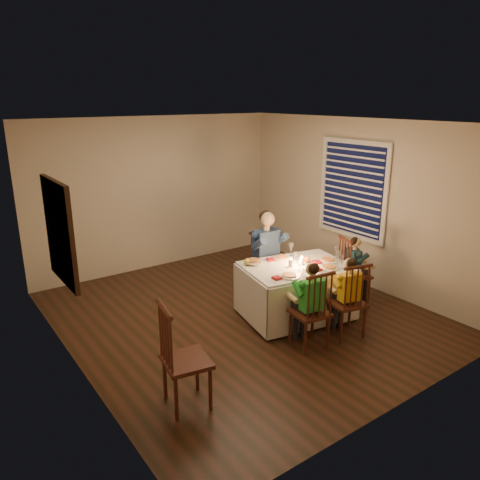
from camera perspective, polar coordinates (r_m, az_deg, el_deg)
ground at (r=6.57m, az=0.26°, el=-9.13°), size 5.00×5.00×0.00m
wall_left at (r=5.18m, az=-20.37°, el=-2.07°), size 0.02×5.00×2.60m
wall_right at (r=7.61m, az=14.19°, el=4.43°), size 0.02×5.00×2.60m
wall_back at (r=8.21m, az=-10.05°, el=5.60°), size 4.50×0.02×2.60m
ceiling at (r=5.90m, az=0.29°, el=14.15°), size 5.00×5.00×0.00m
dining_table at (r=6.39m, az=6.86°, el=-4.89°), size 1.58×1.27×0.70m
chair_adult at (r=7.17m, az=3.21°, el=-6.79°), size 0.43×0.41×1.00m
chair_near_left at (r=5.89m, az=8.31°, el=-12.63°), size 0.46×0.44×1.00m
chair_near_right at (r=6.22m, az=12.63°, el=-11.19°), size 0.49×0.48×1.00m
chair_end at (r=7.14m, az=13.49°, el=-7.39°), size 0.51×0.52×1.00m
chair_extra at (r=4.92m, az=-6.36°, el=-19.21°), size 0.50×0.52×1.09m
adult at (r=7.17m, az=3.21°, el=-6.79°), size 0.52×0.48×1.32m
child_green at (r=5.89m, az=8.31°, el=-12.63°), size 0.40×0.37×1.08m
child_yellow at (r=6.22m, az=12.63°, el=-11.19°), size 0.40×0.38×1.04m
child_teal at (r=7.14m, az=13.49°, el=-7.39°), size 0.38×0.40×1.01m
setting_adult at (r=6.55m, az=5.16°, el=-2.21°), size 0.31×0.31×0.02m
setting_green at (r=5.92m, az=6.05°, el=-4.40°), size 0.31×0.31×0.02m
setting_yellow at (r=6.28m, az=10.76°, el=-3.33°), size 0.31×0.31×0.02m
setting_teal at (r=6.54m, az=10.66°, el=-2.47°), size 0.31×0.31×0.02m
candle_left at (r=6.25m, az=6.21°, el=-2.82°), size 0.06×0.06×0.10m
candle_right at (r=6.34m, az=7.53°, el=-2.59°), size 0.06×0.06×0.10m
squash at (r=6.27m, az=0.86°, el=-2.70°), size 0.09×0.09×0.09m
orange_fruit at (r=6.44m, az=8.18°, el=-2.40°), size 0.08×0.08×0.08m
serving_bowl at (r=6.31m, az=1.67°, el=-2.75°), size 0.31×0.31×0.06m
wall_mirror at (r=5.41m, az=-21.13°, el=0.86°), size 0.06×0.95×1.15m
window_blinds at (r=7.60m, az=13.51°, el=6.00°), size 0.07×1.34×1.54m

